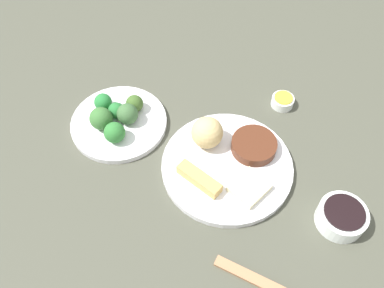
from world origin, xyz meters
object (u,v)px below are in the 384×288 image
at_px(sauce_ramekin_hot_mustard, 283,101).
at_px(main_plate, 227,167).
at_px(broccoli_plate, 119,123).
at_px(soy_sauce_bowl, 341,217).
at_px(chopsticks_pair, 272,287).

bearing_deg(sauce_ramekin_hot_mustard, main_plate, 170.62).
bearing_deg(broccoli_plate, main_plate, -87.78).
xyz_separation_m(main_plate, soy_sauce_bowl, (-0.00, -0.25, 0.01)).
height_order(broccoli_plate, soy_sauce_bowl, soy_sauce_bowl).
relative_size(broccoli_plate, soy_sauce_bowl, 2.31).
bearing_deg(chopsticks_pair, sauce_ramekin_hot_mustard, 18.85).
bearing_deg(soy_sauce_bowl, main_plate, 88.95).
relative_size(main_plate, sauce_ramekin_hot_mustard, 5.29).
height_order(soy_sauce_bowl, sauce_ramekin_hot_mustard, soy_sauce_bowl).
relative_size(soy_sauce_bowl, sauce_ramekin_hot_mustard, 1.80).
relative_size(sauce_ramekin_hot_mustard, chopsticks_pair, 0.24).
xyz_separation_m(main_plate, broccoli_plate, (-0.01, 0.28, -0.00)).
bearing_deg(main_plate, broccoli_plate, 92.22).
height_order(soy_sauce_bowl, chopsticks_pair, soy_sauce_bowl).
distance_m(main_plate, broccoli_plate, 0.28).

